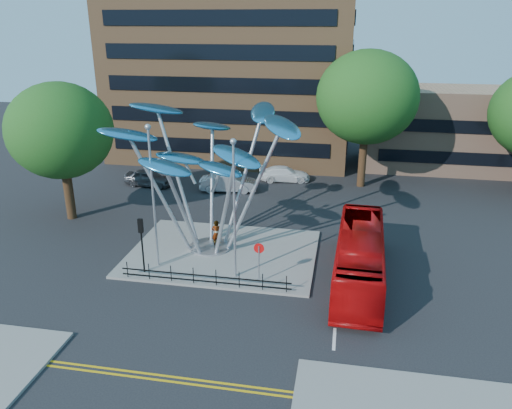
% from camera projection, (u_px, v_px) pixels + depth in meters
% --- Properties ---
extents(ground, '(120.00, 120.00, 0.00)m').
position_uv_depth(ground, '(214.00, 304.00, 26.92)').
color(ground, black).
rests_on(ground, ground).
extents(traffic_island, '(12.00, 9.00, 0.15)m').
position_uv_depth(traffic_island, '(223.00, 253.00, 32.59)').
color(traffic_island, slate).
rests_on(traffic_island, ground).
extents(double_yellow_near, '(40.00, 0.12, 0.01)m').
position_uv_depth(double_yellow_near, '(178.00, 378.00, 21.39)').
color(double_yellow_near, gold).
rests_on(double_yellow_near, ground).
extents(double_yellow_far, '(40.00, 0.12, 0.01)m').
position_uv_depth(double_yellow_far, '(176.00, 382.00, 21.12)').
color(double_yellow_far, gold).
rests_on(double_yellow_far, ground).
extents(brick_tower, '(25.00, 15.00, 30.00)m').
position_uv_depth(brick_tower, '(234.00, 13.00, 52.14)').
color(brick_tower, '#8B603C').
rests_on(brick_tower, ground).
extents(low_building_near, '(15.00, 8.00, 8.00)m').
position_uv_depth(low_building_near, '(443.00, 128.00, 50.42)').
color(low_building_near, tan).
rests_on(low_building_near, ground).
extents(tree_right, '(8.80, 8.80, 12.11)m').
position_uv_depth(tree_right, '(367.00, 98.00, 43.00)').
color(tree_right, black).
rests_on(tree_right, ground).
extents(tree_left, '(7.60, 7.60, 10.32)m').
position_uv_depth(tree_left, '(60.00, 131.00, 36.13)').
color(tree_left, black).
rests_on(tree_left, ground).
extents(leaf_sculpture, '(12.72, 9.54, 9.51)m').
position_uv_depth(leaf_sculpture, '(207.00, 148.00, 31.01)').
color(leaf_sculpture, '#9EA0A5').
rests_on(leaf_sculpture, traffic_island).
extents(street_lamp_left, '(0.36, 0.36, 8.80)m').
position_uv_depth(street_lamp_left, '(152.00, 185.00, 29.03)').
color(street_lamp_left, '#9EA0A5').
rests_on(street_lamp_left, traffic_island).
extents(street_lamp_right, '(0.36, 0.36, 8.30)m').
position_uv_depth(street_lamp_right, '(234.00, 197.00, 27.81)').
color(street_lamp_right, '#9EA0A5').
rests_on(street_lamp_right, traffic_island).
extents(traffic_light_island, '(0.28, 0.18, 3.42)m').
position_uv_depth(traffic_light_island, '(141.00, 234.00, 29.15)').
color(traffic_light_island, black).
rests_on(traffic_light_island, traffic_island).
extents(no_entry_sign_island, '(0.60, 0.10, 2.45)m').
position_uv_depth(no_entry_sign_island, '(259.00, 256.00, 28.26)').
color(no_entry_sign_island, '#9EA0A5').
rests_on(no_entry_sign_island, traffic_island).
extents(pedestrian_railing_front, '(10.00, 0.06, 1.00)m').
position_uv_depth(pedestrian_railing_front, '(205.00, 278.00, 28.46)').
color(pedestrian_railing_front, black).
rests_on(pedestrian_railing_front, traffic_island).
extents(red_bus, '(2.97, 11.17, 3.09)m').
position_uv_depth(red_bus, '(360.00, 257.00, 28.76)').
color(red_bus, '#B30809').
rests_on(red_bus, ground).
extents(pedestrian, '(0.72, 0.51, 1.89)m').
position_uv_depth(pedestrian, '(217.00, 234.00, 32.95)').
color(pedestrian, gray).
rests_on(pedestrian, traffic_island).
extents(parked_car_left, '(4.57, 2.21, 1.50)m').
position_uv_depth(parked_car_left, '(149.00, 178.00, 45.60)').
color(parked_car_left, '#44464C').
rests_on(parked_car_left, ground).
extents(parked_car_mid, '(5.21, 2.41, 1.65)m').
position_uv_depth(parked_car_mid, '(228.00, 182.00, 44.12)').
color(parked_car_mid, '#B0B2B8').
rests_on(parked_car_mid, ground).
extents(parked_car_right, '(4.99, 2.65, 1.38)m').
position_uv_depth(parked_car_right, '(285.00, 174.00, 47.00)').
color(parked_car_right, silver).
rests_on(parked_car_right, ground).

